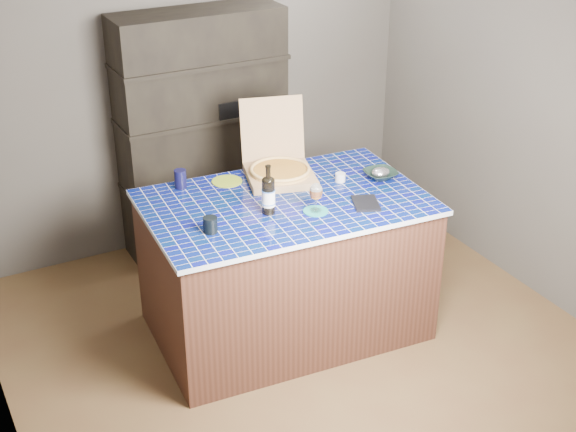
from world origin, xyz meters
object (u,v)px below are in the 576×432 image
mead_bottle (268,195)px  dvd_case (366,203)px  kitchen_island (286,266)px  bowl (381,174)px  pizza_box (279,168)px  wine_glass (316,192)px

mead_bottle → dvd_case: 0.60m
kitchen_island → bowl: (0.68, -0.00, 0.48)m
pizza_box → kitchen_island: bearing=-95.3°
pizza_box → wine_glass: size_ratio=3.39×
bowl → wine_glass: bearing=-160.0°
mead_bottle → dvd_case: bearing=-17.1°
pizza_box → wine_glass: pizza_box is taller
kitchen_island → bowl: 0.84m
dvd_case → pizza_box: bearing=137.2°
pizza_box → mead_bottle: size_ratio=1.98×
wine_glass → bowl: size_ratio=0.86×
wine_glass → dvd_case: size_ratio=0.86×
pizza_box → wine_glass: bearing=-78.0°
mead_bottle → bowl: 0.86m
kitchen_island → mead_bottle: (-0.17, -0.11, 0.58)m
mead_bottle → wine_glass: (0.25, -0.11, 0.01)m
pizza_box → dvd_case: pizza_box is taller
mead_bottle → wine_glass: 0.27m
wine_glass → dvd_case: bearing=-10.6°
kitchen_island → dvd_case: dvd_case is taller
mead_bottle → bowl: (0.85, 0.10, -0.09)m
pizza_box → wine_glass: (-0.03, -0.53, 0.06)m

